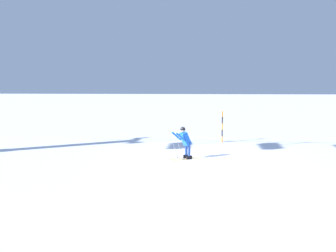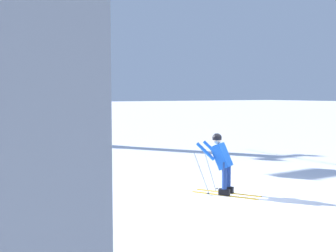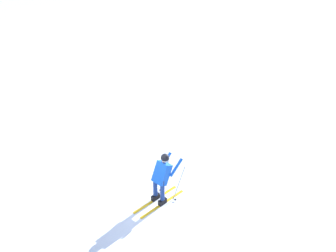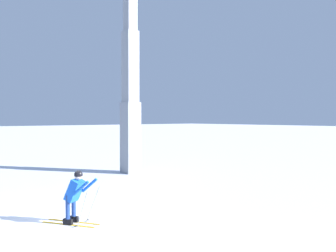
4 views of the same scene
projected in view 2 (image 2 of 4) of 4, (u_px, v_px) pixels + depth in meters
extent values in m
plane|color=white|center=(263.00, 198.00, 10.11)|extent=(260.00, 260.00, 0.00)
cube|color=yellow|center=(224.00, 195.00, 10.36)|extent=(1.55, 0.99, 0.01)
cube|color=black|center=(224.00, 192.00, 10.35)|extent=(0.30, 0.24, 0.16)
cylinder|color=navy|center=(224.00, 175.00, 10.32)|extent=(0.13, 0.13, 0.70)
cube|color=yellow|center=(228.00, 193.00, 10.62)|extent=(1.55, 0.99, 0.01)
cube|color=black|center=(228.00, 190.00, 10.62)|extent=(0.30, 0.24, 0.16)
cylinder|color=navy|center=(228.00, 173.00, 10.58)|extent=(0.13, 0.13, 0.70)
cube|color=blue|center=(222.00, 156.00, 10.47)|extent=(0.65, 0.62, 0.69)
sphere|color=beige|center=(217.00, 139.00, 10.50)|extent=(0.23, 0.23, 0.23)
sphere|color=black|center=(217.00, 138.00, 10.50)|extent=(0.25, 0.25, 0.25)
cylinder|color=blue|center=(205.00, 151.00, 10.43)|extent=(0.49, 0.34, 0.45)
cylinder|color=gray|center=(203.00, 176.00, 10.46)|extent=(0.35, 0.36, 1.21)
cylinder|color=black|center=(208.00, 193.00, 10.37)|extent=(0.07, 0.07, 0.01)
cylinder|color=blue|center=(212.00, 149.00, 10.83)|extent=(0.49, 0.34, 0.45)
cylinder|color=gray|center=(211.00, 173.00, 10.95)|extent=(0.46, 0.16, 1.21)
cylinder|color=black|center=(217.00, 188.00, 10.94)|extent=(0.07, 0.07, 0.01)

